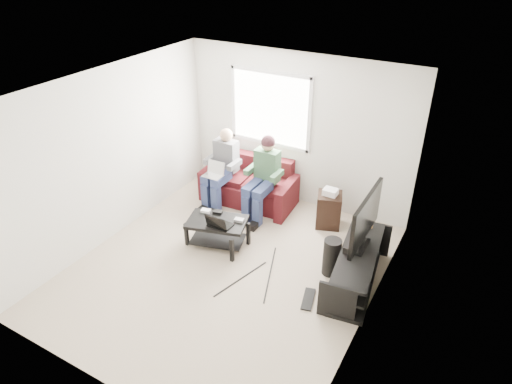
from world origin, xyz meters
The scene contains 26 objects.
floor centered at (0.00, 0.00, 0.00)m, with size 4.50×4.50×0.00m, color #C6B59A.
ceiling centered at (0.00, 0.00, 2.60)m, with size 4.50×4.50×0.00m, color white.
wall_back centered at (0.00, 2.25, 1.30)m, with size 4.50×4.50×0.00m, color silver.
wall_front centered at (0.00, -2.25, 1.30)m, with size 4.50×4.50×0.00m, color silver.
wall_left centered at (-2.00, 0.00, 1.30)m, with size 4.50×4.50×0.00m, color silver.
wall_right centered at (2.00, 0.00, 1.30)m, with size 4.50×4.50×0.00m, color silver.
window centered at (-0.50, 2.23, 1.60)m, with size 1.48×0.04×1.28m.
sofa centered at (-0.66, 1.82, 0.29)m, with size 1.71×0.88×0.78m.
person_left centered at (-1.06, 1.54, 0.72)m, with size 0.40×0.70×1.31m.
person_right centered at (-0.26, 1.56, 0.77)m, with size 0.40×0.71×1.36m.
laptop_silver centered at (-1.06, 1.29, 0.68)m, with size 0.32×0.22×0.24m, color silver, non-canonical shape.
coffee_table centered at (-0.42, 0.42, 0.32)m, with size 0.99×0.75×0.44m.
laptop_black centered at (-0.30, 0.34, 0.56)m, with size 0.34×0.24×0.24m, color black, non-canonical shape.
controller_a centered at (-0.70, 0.54, 0.46)m, with size 0.14×0.09×0.04m, color silver.
controller_b centered at (-0.52, 0.60, 0.46)m, with size 0.14×0.09×0.04m, color black.
controller_c centered at (-0.12, 0.57, 0.46)m, with size 0.14×0.09×0.04m, color gray.
tv_stand centered at (1.70, 0.61, 0.23)m, with size 0.68×1.63×0.52m.
tv centered at (1.70, 0.71, 0.98)m, with size 0.12×1.10×0.81m.
soundbar centered at (1.58, 0.71, 0.57)m, with size 0.12×0.50×0.10m, color black.
drink_cup centered at (1.65, 1.24, 0.58)m, with size 0.08×0.08×0.12m, color #A47646.
console_white centered at (1.70, 0.21, 0.31)m, with size 0.30×0.22×0.06m, color silver.
console_grey centered at (1.70, 0.91, 0.32)m, with size 0.34×0.26×0.08m, color gray.
console_black centered at (1.70, 0.56, 0.31)m, with size 0.38×0.30×0.07m, color black.
subwoofer centered at (1.33, 0.64, 0.28)m, with size 0.24×0.24×0.56m, color black.
keyboard_floor centered at (1.28, -0.02, 0.01)m, with size 0.14×0.41×0.02m, color black.
end_table centered at (0.84, 1.75, 0.30)m, with size 0.38×0.38×0.67m.
Camera 1 is at (2.87, -4.24, 4.20)m, focal length 32.00 mm.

